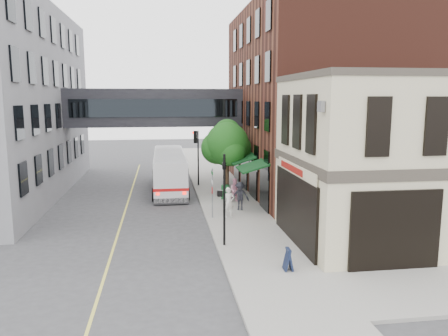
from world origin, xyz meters
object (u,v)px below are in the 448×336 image
object	(u,v)px
newspaper_box	(225,192)
pedestrian_b	(235,190)
bus	(169,169)
sandwich_board	(288,259)
pedestrian_c	(240,196)
pedestrian_a	(229,202)

from	to	relation	value
newspaper_box	pedestrian_b	bearing A→B (deg)	-36.54
bus	pedestrian_b	bearing A→B (deg)	-51.42
pedestrian_b	newspaper_box	size ratio (longest dim) A/B	1.61
pedestrian_b	sandwich_board	distance (m)	12.34
bus	pedestrian_c	size ratio (longest dim) A/B	5.97
pedestrian_b	newspaper_box	world-z (taller)	pedestrian_b
pedestrian_b	newspaper_box	distance (m)	1.13
pedestrian_b	pedestrian_c	size ratio (longest dim) A/B	0.89
pedestrian_a	pedestrian_b	world-z (taller)	pedestrian_a
pedestrian_c	newspaper_box	world-z (taller)	pedestrian_c
newspaper_box	sandwich_board	world-z (taller)	newspaper_box
pedestrian_a	pedestrian_c	distance (m)	1.89
pedestrian_a	pedestrian_c	bearing A→B (deg)	51.71
pedestrian_a	pedestrian_b	distance (m)	4.00
newspaper_box	sandwich_board	bearing A→B (deg)	-64.54
pedestrian_b	pedestrian_c	world-z (taller)	pedestrian_c
bus	pedestrian_b	xyz separation A→B (m)	(4.42, -5.54, -0.68)
bus	pedestrian_b	world-z (taller)	bus
pedestrian_b	sandwich_board	size ratio (longest dim) A/B	1.74
bus	pedestrian_c	distance (m)	8.93
pedestrian_c	sandwich_board	world-z (taller)	pedestrian_c
pedestrian_c	sandwich_board	size ratio (longest dim) A/B	1.95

